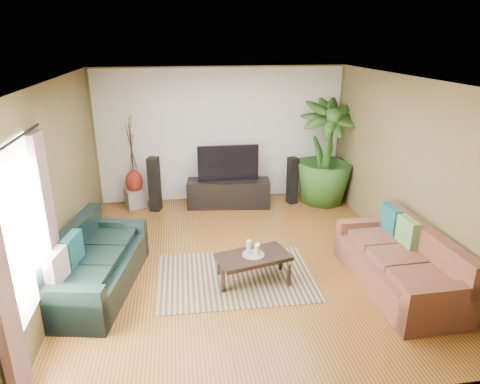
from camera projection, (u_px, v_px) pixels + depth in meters
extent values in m
plane|color=#9A6027|center=(242.00, 261.00, 6.54)|extent=(5.50, 5.50, 0.00)
plane|color=white|center=(242.00, 79.00, 5.62)|extent=(5.50, 5.50, 0.00)
plane|color=brown|center=(221.00, 135.00, 8.63)|extent=(5.00, 0.00, 5.00)
plane|color=brown|center=(293.00, 279.00, 3.53)|extent=(5.00, 0.00, 5.00)
plane|color=brown|center=(58.00, 186.00, 5.73)|extent=(0.00, 5.50, 5.50)
plane|color=brown|center=(406.00, 169.00, 6.43)|extent=(0.00, 5.50, 5.50)
plane|color=white|center=(221.00, 135.00, 8.62)|extent=(4.90, 0.00, 4.90)
plane|color=white|center=(20.00, 233.00, 4.23)|extent=(0.00, 1.80, 1.80)
cube|color=gray|center=(2.00, 297.00, 3.63)|extent=(0.08, 0.35, 2.20)
cube|color=gray|center=(49.00, 225.00, 5.02)|extent=(0.08, 0.35, 2.20)
cylinder|color=black|center=(8.00, 144.00, 3.93)|extent=(0.03, 1.90, 0.03)
cube|color=black|center=(96.00, 261.00, 5.69)|extent=(1.24, 2.15, 0.85)
cube|color=brown|center=(399.00, 260.00, 5.71)|extent=(0.99, 2.09, 0.85)
cube|color=#9C835C|center=(236.00, 277.00, 6.09)|extent=(2.22, 1.59, 0.01)
cube|color=black|center=(253.00, 268.00, 5.95)|extent=(1.08, 0.76, 0.40)
cylinder|color=gray|center=(253.00, 255.00, 5.88)|extent=(0.30, 0.30, 0.01)
cylinder|color=beige|center=(249.00, 247.00, 5.86)|extent=(0.06, 0.06, 0.20)
cylinder|color=#F5E5CF|center=(257.00, 250.00, 5.82)|extent=(0.06, 0.06, 0.15)
cylinder|color=beige|center=(258.00, 248.00, 5.92)|extent=(0.06, 0.06, 0.13)
cube|color=black|center=(229.00, 193.00, 8.57)|extent=(1.68, 0.68, 0.54)
cube|color=black|center=(228.00, 163.00, 8.37)|extent=(1.20, 0.07, 0.71)
cube|color=black|center=(154.00, 184.00, 8.28)|extent=(0.25, 0.26, 1.07)
cube|color=black|center=(292.00, 181.00, 8.66)|extent=(0.22, 0.24, 0.96)
imported|color=#26501A|center=(326.00, 153.00, 8.52)|extent=(1.21, 1.21, 2.09)
cylinder|color=black|center=(323.00, 195.00, 8.83)|extent=(0.39, 0.39, 0.30)
cube|color=gray|center=(136.00, 198.00, 8.56)|extent=(0.47, 0.47, 0.37)
ellipsoid|color=maroon|center=(134.00, 182.00, 8.43)|extent=(0.34, 0.34, 0.47)
cube|color=brown|center=(91.00, 249.00, 6.38)|extent=(0.59, 0.59, 0.50)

